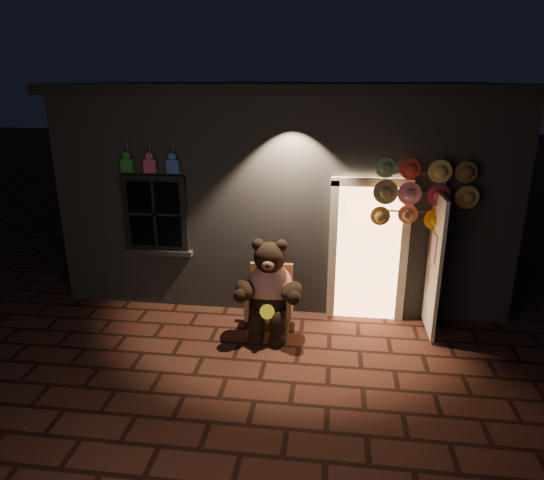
# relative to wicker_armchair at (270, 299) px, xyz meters

# --- Properties ---
(ground) EXTENTS (60.00, 60.00, 0.00)m
(ground) POSITION_rel_wicker_armchair_xyz_m (0.04, -0.89, -0.48)
(ground) COLOR #4F2A1E
(ground) RESTS_ON ground
(shop_building) EXTENTS (7.30, 5.95, 3.51)m
(shop_building) POSITION_rel_wicker_armchair_xyz_m (0.04, 3.10, 1.26)
(shop_building) COLOR slate
(shop_building) RESTS_ON ground
(wicker_armchair) EXTENTS (0.68, 0.61, 0.96)m
(wicker_armchair) POSITION_rel_wicker_armchair_xyz_m (0.00, 0.00, 0.00)
(wicker_armchair) COLOR #A68340
(wicker_armchair) RESTS_ON ground
(teddy_bear) EXTENTS (1.05, 0.82, 1.44)m
(teddy_bear) POSITION_rel_wicker_armchair_xyz_m (0.00, -0.12, 0.21)
(teddy_bear) COLOR #B52313
(teddy_bear) RESTS_ON ground
(hat_rack) EXTENTS (1.41, 0.22, 2.49)m
(hat_rack) POSITION_rel_wicker_armchair_xyz_m (2.06, 0.39, 1.53)
(hat_rack) COLOR #59595E
(hat_rack) RESTS_ON ground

